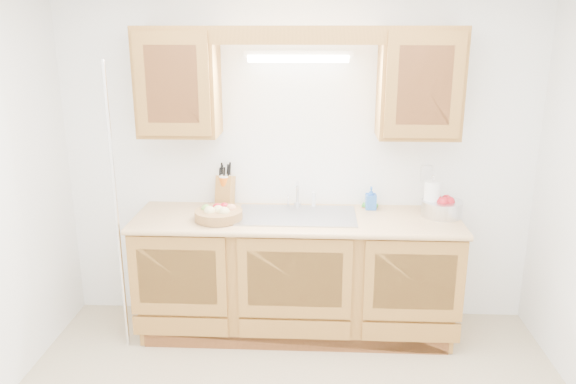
# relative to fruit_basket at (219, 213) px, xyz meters

# --- Properties ---
(room) EXTENTS (3.52, 3.50, 2.50)m
(room) POSITION_rel_fruit_basket_xyz_m (0.54, -1.10, 0.30)
(room) COLOR #C2B08C
(room) RESTS_ON ground
(base_cabinets) EXTENTS (2.20, 0.60, 0.86)m
(base_cabinets) POSITION_rel_fruit_basket_xyz_m (0.54, 0.10, -0.51)
(base_cabinets) COLOR #A26E2F
(base_cabinets) RESTS_ON ground
(countertop) EXTENTS (2.30, 0.63, 0.04)m
(countertop) POSITION_rel_fruit_basket_xyz_m (0.54, 0.08, -0.07)
(countertop) COLOR tan
(countertop) RESTS_ON base_cabinets
(upper_cabinet_left) EXTENTS (0.55, 0.33, 0.75)m
(upper_cabinet_left) POSITION_rel_fruit_basket_xyz_m (-0.29, 0.23, 0.88)
(upper_cabinet_left) COLOR #A26E2F
(upper_cabinet_left) RESTS_ON room
(upper_cabinet_right) EXTENTS (0.55, 0.33, 0.75)m
(upper_cabinet_right) POSITION_rel_fruit_basket_xyz_m (1.37, 0.23, 0.88)
(upper_cabinet_right) COLOR #A26E2F
(upper_cabinet_right) RESTS_ON room
(valance) EXTENTS (2.20, 0.05, 0.12)m
(valance) POSITION_rel_fruit_basket_xyz_m (0.54, 0.09, 1.19)
(valance) COLOR #A26E2F
(valance) RESTS_ON room
(fluorescent_fixture) EXTENTS (0.76, 0.08, 0.08)m
(fluorescent_fixture) POSITION_rel_fruit_basket_xyz_m (0.54, 0.31, 1.05)
(fluorescent_fixture) COLOR white
(fluorescent_fixture) RESTS_ON room
(sink) EXTENTS (0.84, 0.46, 0.36)m
(sink) POSITION_rel_fruit_basket_xyz_m (0.54, 0.10, -0.12)
(sink) COLOR #9E9EA3
(sink) RESTS_ON countertop
(wire_shelf_pole) EXTENTS (0.03, 0.03, 2.00)m
(wire_shelf_pole) POSITION_rel_fruit_basket_xyz_m (-0.66, -0.17, 0.05)
(wire_shelf_pole) COLOR silver
(wire_shelf_pole) RESTS_ON ground
(outlet_plate) EXTENTS (0.08, 0.01, 0.12)m
(outlet_plate) POSITION_rel_fruit_basket_xyz_m (1.49, 0.39, 0.20)
(outlet_plate) COLOR white
(outlet_plate) RESTS_ON room
(fruit_basket) EXTENTS (0.42, 0.42, 0.10)m
(fruit_basket) POSITION_rel_fruit_basket_xyz_m (0.00, 0.00, 0.00)
(fruit_basket) COLOR #AA7844
(fruit_basket) RESTS_ON countertop
(knife_block) EXTENTS (0.14, 0.21, 0.34)m
(knife_block) POSITION_rel_fruit_basket_xyz_m (0.00, 0.31, 0.08)
(knife_block) COLOR #A26E2F
(knife_block) RESTS_ON countertop
(orange_canister) EXTENTS (0.09, 0.09, 0.24)m
(orange_canister) POSITION_rel_fruit_basket_xyz_m (0.00, 0.29, 0.08)
(orange_canister) COLOR #DE5F0C
(orange_canister) RESTS_ON countertop
(soap_bottle) EXTENTS (0.08, 0.08, 0.17)m
(soap_bottle) POSITION_rel_fruit_basket_xyz_m (1.08, 0.29, 0.04)
(soap_bottle) COLOR blue
(soap_bottle) RESTS_ON countertop
(sponge) EXTENTS (0.13, 0.10, 0.02)m
(sponge) POSITION_rel_fruit_basket_xyz_m (1.08, 0.33, -0.04)
(sponge) COLOR #CC333F
(sponge) RESTS_ON countertop
(paper_towel) EXTENTS (0.14, 0.14, 0.29)m
(paper_towel) POSITION_rel_fruit_basket_xyz_m (1.50, 0.18, 0.08)
(paper_towel) COLOR silver
(paper_towel) RESTS_ON countertop
(apple_bowl) EXTENTS (0.36, 0.36, 0.15)m
(apple_bowl) POSITION_rel_fruit_basket_xyz_m (1.57, 0.16, 0.02)
(apple_bowl) COLOR silver
(apple_bowl) RESTS_ON countertop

